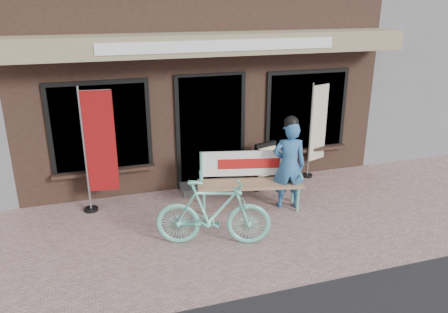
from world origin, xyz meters
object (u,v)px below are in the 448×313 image
object	(u,v)px
nobori_red	(98,149)
nobori_cream	(317,128)
menu_stand	(265,166)
person	(289,163)
bench	(249,175)
bicycle	(213,213)

from	to	relation	value
nobori_red	nobori_cream	distance (m)	4.30
nobori_cream	menu_stand	size ratio (longest dim) A/B	2.08
nobori_cream	person	bearing A→B (deg)	-154.51
nobori_cream	menu_stand	world-z (taller)	nobori_cream
person	menu_stand	xyz separation A→B (m)	(-0.09, 0.83, -0.33)
bench	nobori_cream	distance (m)	2.10
nobori_red	bicycle	bearing A→B (deg)	-41.54
nobori_red	nobori_cream	world-z (taller)	nobori_red
bicycle	nobori_red	size ratio (longest dim) A/B	0.78
menu_stand	person	bearing A→B (deg)	-101.45
nobori_red	menu_stand	size ratio (longest dim) A/B	2.32
bench	menu_stand	world-z (taller)	bench
nobori_red	menu_stand	xyz separation A→B (m)	(3.00, -0.02, -0.64)
bicycle	menu_stand	distance (m)	2.23
person	bicycle	distance (m)	1.81
bench	nobori_red	world-z (taller)	nobori_red
person	bench	bearing A→B (deg)	176.17
person	nobori_cream	xyz separation A→B (m)	(1.19, 1.21, 0.19)
person	menu_stand	bearing A→B (deg)	113.31
bicycle	nobori_cream	xyz separation A→B (m)	(2.78, 2.02, 0.50)
menu_stand	bicycle	bearing A→B (deg)	-150.02
person	nobori_cream	distance (m)	1.70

